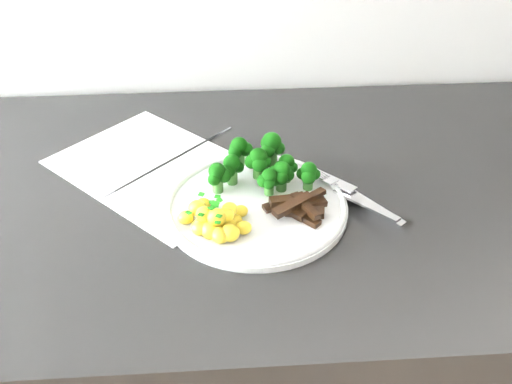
{
  "coord_description": "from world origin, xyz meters",
  "views": [
    {
      "loc": [
        -0.08,
        0.99,
        1.43
      ],
      "look_at": [
        -0.04,
        1.62,
        0.96
      ],
      "focal_mm": 41.2,
      "sensor_mm": 36.0,
      "label": 1
    }
  ],
  "objects_px": {
    "potatoes": "(216,221)",
    "knife": "(360,199)",
    "fork": "(353,196)",
    "beef_strips": "(297,206)",
    "recipe_paper": "(157,169)",
    "plate": "(256,206)",
    "broccoli": "(263,164)"
  },
  "relations": [
    {
      "from": "fork",
      "to": "recipe_paper",
      "type": "bearing_deg",
      "value": 158.35
    },
    {
      "from": "plate",
      "to": "broccoli",
      "type": "xyz_separation_m",
      "value": [
        0.01,
        0.05,
        0.03
      ]
    },
    {
      "from": "plate",
      "to": "broccoli",
      "type": "relative_size",
      "value": 1.6
    },
    {
      "from": "broccoli",
      "to": "beef_strips",
      "type": "bearing_deg",
      "value": -59.2
    },
    {
      "from": "beef_strips",
      "to": "potatoes",
      "type": "bearing_deg",
      "value": -164.97
    },
    {
      "from": "recipe_paper",
      "to": "knife",
      "type": "distance_m",
      "value": 0.3
    },
    {
      "from": "plate",
      "to": "knife",
      "type": "height_order",
      "value": "knife"
    },
    {
      "from": "broccoli",
      "to": "fork",
      "type": "xyz_separation_m",
      "value": [
        0.12,
        -0.05,
        -0.02
      ]
    },
    {
      "from": "broccoli",
      "to": "beef_strips",
      "type": "xyz_separation_m",
      "value": [
        0.04,
        -0.07,
        -0.02
      ]
    },
    {
      "from": "recipe_paper",
      "to": "plate",
      "type": "height_order",
      "value": "plate"
    },
    {
      "from": "recipe_paper",
      "to": "fork",
      "type": "xyz_separation_m",
      "value": [
        0.27,
        -0.11,
        0.02
      ]
    },
    {
      "from": "recipe_paper",
      "to": "potatoes",
      "type": "xyz_separation_m",
      "value": [
        0.09,
        -0.16,
        0.02
      ]
    },
    {
      "from": "potatoes",
      "to": "beef_strips",
      "type": "xyz_separation_m",
      "value": [
        0.11,
        0.03,
        -0.0
      ]
    },
    {
      "from": "recipe_paper",
      "to": "knife",
      "type": "xyz_separation_m",
      "value": [
        0.28,
        -0.11,
        0.01
      ]
    },
    {
      "from": "recipe_paper",
      "to": "plate",
      "type": "relative_size",
      "value": 1.46
    },
    {
      "from": "beef_strips",
      "to": "recipe_paper",
      "type": "bearing_deg",
      "value": 146.85
    },
    {
      "from": "recipe_paper",
      "to": "plate",
      "type": "xyz_separation_m",
      "value": [
        0.14,
        -0.11,
        0.01
      ]
    },
    {
      "from": "knife",
      "to": "recipe_paper",
      "type": "bearing_deg",
      "value": 159.7
    },
    {
      "from": "knife",
      "to": "beef_strips",
      "type": "bearing_deg",
      "value": -166.35
    },
    {
      "from": "broccoli",
      "to": "potatoes",
      "type": "height_order",
      "value": "broccoli"
    },
    {
      "from": "fork",
      "to": "knife",
      "type": "relative_size",
      "value": 0.87
    },
    {
      "from": "knife",
      "to": "broccoli",
      "type": "bearing_deg",
      "value": 160.29
    },
    {
      "from": "fork",
      "to": "knife",
      "type": "height_order",
      "value": "fork"
    },
    {
      "from": "potatoes",
      "to": "knife",
      "type": "bearing_deg",
      "value": 14.4
    },
    {
      "from": "recipe_paper",
      "to": "fork",
      "type": "relative_size",
      "value": 2.64
    },
    {
      "from": "plate",
      "to": "beef_strips",
      "type": "bearing_deg",
      "value": -19.67
    },
    {
      "from": "plate",
      "to": "broccoli",
      "type": "distance_m",
      "value": 0.06
    },
    {
      "from": "recipe_paper",
      "to": "potatoes",
      "type": "distance_m",
      "value": 0.18
    },
    {
      "from": "recipe_paper",
      "to": "potatoes",
      "type": "relative_size",
      "value": 3.83
    },
    {
      "from": "potatoes",
      "to": "fork",
      "type": "height_order",
      "value": "potatoes"
    },
    {
      "from": "plate",
      "to": "knife",
      "type": "distance_m",
      "value": 0.14
    },
    {
      "from": "recipe_paper",
      "to": "broccoli",
      "type": "bearing_deg",
      "value": -20.81
    }
  ]
}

